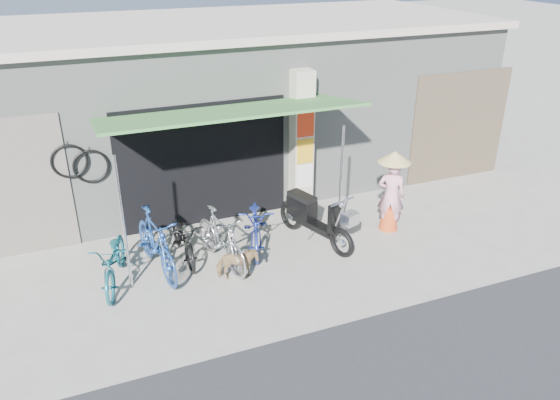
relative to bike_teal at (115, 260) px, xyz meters
name	(u,v)px	position (x,y,z in m)	size (l,w,h in m)	color
ground	(312,272)	(3.20, -0.92, -0.45)	(80.00, 80.00, 0.00)	#9D998E
bicycle_shop	(224,99)	(3.20, 4.17, 1.38)	(12.30, 5.30, 3.66)	gray
shop_pillar	(301,142)	(4.05, 1.52, 1.05)	(0.42, 0.44, 3.00)	beige
awning	(230,114)	(2.30, 0.70, 2.06)	(4.60, 1.88, 2.72)	#356C30
neighbour_right	(459,127)	(8.20, 1.67, 0.85)	(2.60, 0.06, 2.60)	brown
bike_teal	(115,260)	(0.00, 0.00, 0.00)	(0.60, 1.72, 0.91)	#165C66
bike_blue	(156,243)	(0.71, 0.12, 0.11)	(0.53, 1.89, 1.13)	navy
bike_black	(183,239)	(1.24, 0.38, -0.04)	(0.54, 1.55, 0.82)	black
bike_silver	(221,238)	(1.82, -0.07, 0.07)	(0.49, 1.75, 1.05)	#BCBBC1
bike_navy	(256,224)	(2.61, 0.30, 0.02)	(0.63, 1.80, 0.94)	navy
street_dog	(237,264)	(1.93, -0.64, -0.15)	(0.33, 0.71, 0.60)	tan
moped	(313,217)	(3.69, 0.08, 0.06)	(0.85, 1.92, 1.12)	black
nun	(391,191)	(5.32, -0.03, 0.38)	(0.65, 0.64, 1.66)	pink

